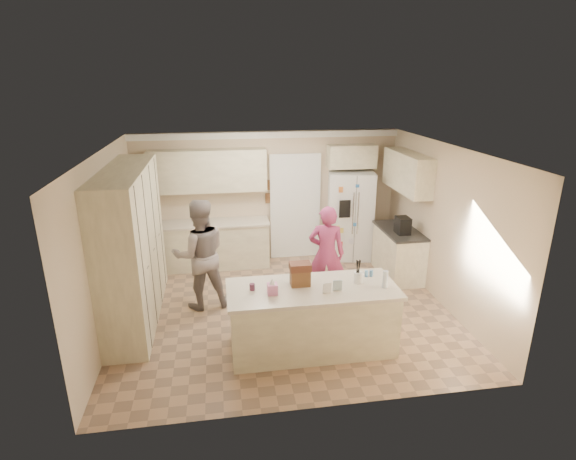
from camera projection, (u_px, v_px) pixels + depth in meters
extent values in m
cube|color=#9E7B5B|center=(285.00, 311.00, 7.28)|extent=(5.20, 4.60, 0.02)
cube|color=white|center=(285.00, 149.00, 6.43)|extent=(5.20, 4.60, 0.02)
cube|color=beige|center=(268.00, 197.00, 9.02)|extent=(5.20, 0.02, 2.60)
cube|color=beige|center=(318.00, 307.00, 4.70)|extent=(5.20, 0.02, 2.60)
cube|color=beige|center=(106.00, 244.00, 6.47)|extent=(0.02, 4.60, 2.60)
cube|color=beige|center=(445.00, 226.00, 7.24)|extent=(0.02, 4.60, 2.60)
cube|color=white|center=(267.00, 135.00, 8.57)|extent=(5.20, 0.08, 0.12)
cube|color=#F2E8BF|center=(132.00, 246.00, 6.74)|extent=(0.60, 2.60, 2.35)
cube|color=#F2E8BF|center=(212.00, 245.00, 8.83)|extent=(2.20, 0.60, 0.88)
cube|color=beige|center=(211.00, 223.00, 8.68)|extent=(2.24, 0.63, 0.04)
cube|color=#F2E8BF|center=(208.00, 171.00, 8.48)|extent=(2.20, 0.35, 0.80)
cube|color=black|center=(295.00, 208.00, 9.15)|extent=(0.90, 0.06, 2.10)
cube|color=white|center=(295.00, 208.00, 9.12)|extent=(1.02, 0.03, 2.22)
cube|color=brown|center=(269.00, 185.00, 8.90)|extent=(0.15, 0.02, 0.20)
cube|color=brown|center=(269.00, 198.00, 8.99)|extent=(0.15, 0.02, 0.20)
cube|color=white|center=(350.00, 215.00, 9.17)|extent=(1.01, 0.85, 1.80)
cube|color=gray|center=(355.00, 220.00, 8.84)|extent=(0.02, 0.02, 1.78)
cube|color=black|center=(345.00, 209.00, 8.72)|extent=(0.22, 0.03, 0.35)
cylinder|color=silver|center=(353.00, 214.00, 8.77)|extent=(0.02, 0.02, 0.85)
cylinder|color=silver|center=(358.00, 213.00, 8.79)|extent=(0.02, 0.02, 0.85)
cube|color=#F2E8BF|center=(352.00, 156.00, 8.83)|extent=(0.95, 0.35, 0.45)
cube|color=#F2E8BF|center=(398.00, 254.00, 8.41)|extent=(0.60, 1.20, 0.88)
cube|color=#2D2B28|center=(400.00, 231.00, 8.26)|extent=(0.63, 1.24, 0.04)
cube|color=#F2E8BF|center=(407.00, 172.00, 8.13)|extent=(0.35, 1.50, 0.70)
cube|color=black|center=(403.00, 225.00, 8.01)|extent=(0.22, 0.28, 0.30)
cube|color=#F2E8BF|center=(312.00, 319.00, 6.14)|extent=(2.20, 0.90, 0.88)
cube|color=beige|center=(312.00, 289.00, 5.99)|extent=(2.28, 0.96, 0.05)
cylinder|color=white|center=(359.00, 278.00, 6.10)|extent=(0.13, 0.13, 0.15)
cube|color=pink|center=(272.00, 289.00, 5.78)|extent=(0.13, 0.13, 0.14)
cone|color=white|center=(272.00, 281.00, 5.75)|extent=(0.08, 0.08, 0.08)
cube|color=brown|center=(300.00, 278.00, 6.02)|extent=(0.26, 0.18, 0.22)
cube|color=#592D1E|center=(300.00, 267.00, 5.96)|extent=(0.28, 0.20, 0.10)
cylinder|color=#59263F|center=(252.00, 287.00, 5.89)|extent=(0.07, 0.07, 0.09)
cube|color=white|center=(327.00, 288.00, 5.79)|extent=(0.12, 0.06, 0.16)
cube|color=silver|center=(337.00, 285.00, 5.86)|extent=(0.12, 0.05, 0.16)
cylinder|color=silver|center=(385.00, 279.00, 5.94)|extent=(0.07, 0.07, 0.24)
cylinder|color=#5184B7|center=(366.00, 274.00, 6.29)|extent=(0.05, 0.05, 0.09)
cylinder|color=#5184B7|center=(371.00, 273.00, 6.30)|extent=(0.05, 0.05, 0.09)
imported|color=gray|center=(200.00, 255.00, 7.14)|extent=(0.98, 0.82, 1.81)
imported|color=#AC3A62|center=(326.00, 254.00, 7.41)|extent=(0.68, 0.54, 1.63)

